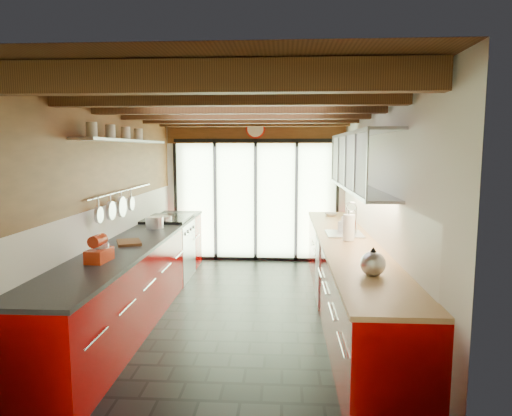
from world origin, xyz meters
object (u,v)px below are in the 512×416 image
object	(u,v)px
kettle	(373,262)
bowl	(331,214)
stand_mixer	(99,251)
soap_bottle	(342,224)
paper_towel	(349,228)

from	to	relation	value
kettle	bowl	distance (m)	3.54
stand_mixer	soap_bottle	xyz separation A→B (m)	(2.54, 1.77, -0.01)
soap_bottle	bowl	world-z (taller)	soap_bottle
stand_mixer	soap_bottle	world-z (taller)	stand_mixer
stand_mixer	bowl	size ratio (longest dim) A/B	1.53
kettle	bowl	bearing A→B (deg)	90.00
soap_bottle	stand_mixer	bearing A→B (deg)	-145.19
paper_towel	bowl	world-z (taller)	paper_towel
bowl	stand_mixer	bearing A→B (deg)	-128.27
bowl	kettle	bearing A→B (deg)	-90.00
stand_mixer	paper_towel	xyz separation A→B (m)	(2.54, 1.16, 0.05)
paper_towel	soap_bottle	distance (m)	0.61
kettle	bowl	world-z (taller)	kettle
bowl	paper_towel	bearing A→B (deg)	-90.00
stand_mixer	soap_bottle	size ratio (longest dim) A/B	1.54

